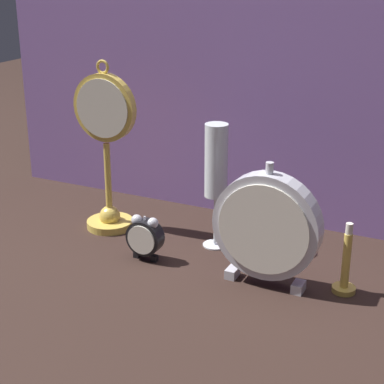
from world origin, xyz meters
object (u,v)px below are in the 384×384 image
(mantel_clock_silver, at_px, (267,227))
(champagne_flute, at_px, (216,168))
(alarm_clock_twin_bell, at_px, (145,236))
(brass_candlestick, at_px, (345,270))
(pocket_watch_on_stand, at_px, (107,153))

(mantel_clock_silver, height_order, champagne_flute, champagne_flute)
(alarm_clock_twin_bell, bearing_deg, brass_candlestick, 6.40)
(mantel_clock_silver, relative_size, champagne_flute, 0.91)
(pocket_watch_on_stand, relative_size, brass_candlestick, 2.76)
(alarm_clock_twin_bell, distance_m, mantel_clock_silver, 0.26)
(alarm_clock_twin_bell, bearing_deg, mantel_clock_silver, 1.35)
(pocket_watch_on_stand, height_order, alarm_clock_twin_bell, pocket_watch_on_stand)
(alarm_clock_twin_bell, xyz_separation_m, brass_candlestick, (0.38, 0.04, -0.01))
(alarm_clock_twin_bell, height_order, champagne_flute, champagne_flute)
(alarm_clock_twin_bell, distance_m, champagne_flute, 0.19)
(mantel_clock_silver, bearing_deg, alarm_clock_twin_bell, -178.65)
(mantel_clock_silver, bearing_deg, pocket_watch_on_stand, 166.11)
(alarm_clock_twin_bell, relative_size, brass_candlestick, 0.69)
(pocket_watch_on_stand, height_order, brass_candlestick, pocket_watch_on_stand)
(mantel_clock_silver, height_order, brass_candlestick, mantel_clock_silver)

